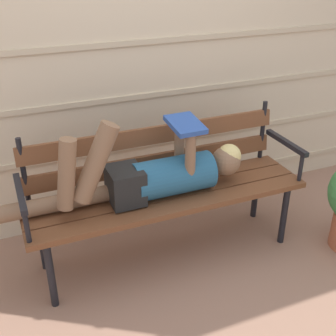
% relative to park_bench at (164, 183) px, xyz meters
% --- Properties ---
extents(ground_plane, '(12.00, 12.00, 0.00)m').
position_rel_park_bench_xyz_m(ground_plane, '(0.00, -0.26, -0.52)').
color(ground_plane, '#936B56').
extents(house_siding, '(4.49, 0.08, 2.59)m').
position_rel_park_bench_xyz_m(house_siding, '(0.00, 0.57, 0.77)').
color(house_siding, beige).
rests_on(house_siding, ground).
extents(park_bench, '(1.79, 0.47, 0.90)m').
position_rel_park_bench_xyz_m(park_bench, '(0.00, 0.00, 0.00)').
color(park_bench, brown).
rests_on(park_bench, ground).
extents(reclining_person, '(1.69, 0.25, 0.57)m').
position_rel_park_bench_xyz_m(reclining_person, '(-0.11, -0.07, 0.11)').
color(reclining_person, '#23567A').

